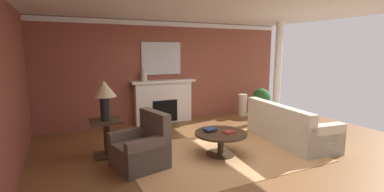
{
  "coord_description": "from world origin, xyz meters",
  "views": [
    {
      "loc": [
        -2.73,
        -4.43,
        2.0
      ],
      "look_at": [
        -0.11,
        1.0,
        1.0
      ],
      "focal_mm": 25.82,
      "sensor_mm": 36.0,
      "label": 1
    }
  ],
  "objects_px": {
    "fireplace": "(164,103)",
    "mantel_mirror": "(161,58)",
    "coffee_table": "(221,138)",
    "potted_plant": "(261,99)",
    "side_table": "(107,136)",
    "vase_tall_corner": "(243,105)",
    "vase_mantel_left": "(144,76)",
    "table_lamp": "(104,93)",
    "sofa": "(288,128)",
    "armchair_near_window": "(141,150)"
  },
  "relations": [
    {
      "from": "side_table",
      "to": "vase_tall_corner",
      "type": "xyz_separation_m",
      "value": [
        4.29,
        1.57,
        -0.06
      ]
    },
    {
      "from": "coffee_table",
      "to": "armchair_near_window",
      "type": "bearing_deg",
      "value": 175.37
    },
    {
      "from": "fireplace",
      "to": "mantel_mirror",
      "type": "height_order",
      "value": "mantel_mirror"
    },
    {
      "from": "mantel_mirror",
      "to": "sofa",
      "type": "height_order",
      "value": "mantel_mirror"
    },
    {
      "from": "vase_tall_corner",
      "to": "coffee_table",
      "type": "bearing_deg",
      "value": -132.95
    },
    {
      "from": "potted_plant",
      "to": "armchair_near_window",
      "type": "bearing_deg",
      "value": -153.43
    },
    {
      "from": "vase_tall_corner",
      "to": "potted_plant",
      "type": "height_order",
      "value": "potted_plant"
    },
    {
      "from": "potted_plant",
      "to": "table_lamp",
      "type": "bearing_deg",
      "value": -163.7
    },
    {
      "from": "vase_mantel_left",
      "to": "potted_plant",
      "type": "height_order",
      "value": "vase_mantel_left"
    },
    {
      "from": "mantel_mirror",
      "to": "table_lamp",
      "type": "distance_m",
      "value": 2.76
    },
    {
      "from": "armchair_near_window",
      "to": "sofa",
      "type": "bearing_deg",
      "value": -1.41
    },
    {
      "from": "coffee_table",
      "to": "side_table",
      "type": "xyz_separation_m",
      "value": [
        -1.98,
        0.91,
        0.06
      ]
    },
    {
      "from": "mantel_mirror",
      "to": "coffee_table",
      "type": "bearing_deg",
      "value": -87.0
    },
    {
      "from": "potted_plant",
      "to": "sofa",
      "type": "bearing_deg",
      "value": -116.4
    },
    {
      "from": "sofa",
      "to": "potted_plant",
      "type": "distance_m",
      "value": 2.57
    },
    {
      "from": "sofa",
      "to": "potted_plant",
      "type": "height_order",
      "value": "sofa"
    },
    {
      "from": "side_table",
      "to": "mantel_mirror",
      "type": "bearing_deg",
      "value": 47.47
    },
    {
      "from": "vase_mantel_left",
      "to": "potted_plant",
      "type": "bearing_deg",
      "value": -6.2
    },
    {
      "from": "armchair_near_window",
      "to": "table_lamp",
      "type": "distance_m",
      "value": 1.29
    },
    {
      "from": "vase_tall_corner",
      "to": "vase_mantel_left",
      "type": "relative_size",
      "value": 2.49
    },
    {
      "from": "sofa",
      "to": "vase_tall_corner",
      "type": "bearing_deg",
      "value": 77.51
    },
    {
      "from": "fireplace",
      "to": "sofa",
      "type": "bearing_deg",
      "value": -54.94
    },
    {
      "from": "coffee_table",
      "to": "potted_plant",
      "type": "xyz_separation_m",
      "value": [
        2.91,
        2.34,
        0.16
      ]
    },
    {
      "from": "fireplace",
      "to": "potted_plant",
      "type": "xyz_separation_m",
      "value": [
        3.06,
        -0.44,
        -0.07
      ]
    },
    {
      "from": "coffee_table",
      "to": "vase_mantel_left",
      "type": "xyz_separation_m",
      "value": [
        -0.7,
        2.73,
        0.99
      ]
    },
    {
      "from": "table_lamp",
      "to": "potted_plant",
      "type": "distance_m",
      "value": 5.15
    },
    {
      "from": "armchair_near_window",
      "to": "side_table",
      "type": "relative_size",
      "value": 1.37
    },
    {
      "from": "mantel_mirror",
      "to": "vase_tall_corner",
      "type": "xyz_separation_m",
      "value": [
        2.46,
        -0.42,
        -1.45
      ]
    },
    {
      "from": "side_table",
      "to": "potted_plant",
      "type": "relative_size",
      "value": 0.84
    },
    {
      "from": "side_table",
      "to": "table_lamp",
      "type": "relative_size",
      "value": 0.93
    },
    {
      "from": "mantel_mirror",
      "to": "table_lamp",
      "type": "relative_size",
      "value": 1.49
    },
    {
      "from": "armchair_near_window",
      "to": "vase_mantel_left",
      "type": "height_order",
      "value": "vase_mantel_left"
    },
    {
      "from": "armchair_near_window",
      "to": "vase_mantel_left",
      "type": "distance_m",
      "value": 2.92
    },
    {
      "from": "table_lamp",
      "to": "vase_mantel_left",
      "type": "height_order",
      "value": "vase_mantel_left"
    },
    {
      "from": "fireplace",
      "to": "vase_tall_corner",
      "type": "xyz_separation_m",
      "value": [
        2.46,
        -0.3,
        -0.23
      ]
    },
    {
      "from": "coffee_table",
      "to": "fireplace",
      "type": "bearing_deg",
      "value": 93.13
    },
    {
      "from": "sofa",
      "to": "armchair_near_window",
      "type": "distance_m",
      "value": 3.29
    },
    {
      "from": "potted_plant",
      "to": "vase_mantel_left",
      "type": "bearing_deg",
      "value": 173.8
    },
    {
      "from": "table_lamp",
      "to": "side_table",
      "type": "bearing_deg",
      "value": 0.0
    },
    {
      "from": "side_table",
      "to": "table_lamp",
      "type": "xyz_separation_m",
      "value": [
        0.0,
        0.0,
        0.82
      ]
    },
    {
      "from": "armchair_near_window",
      "to": "coffee_table",
      "type": "xyz_separation_m",
      "value": [
        1.52,
        -0.12,
        0.03
      ]
    },
    {
      "from": "fireplace",
      "to": "mantel_mirror",
      "type": "xyz_separation_m",
      "value": [
        0.0,
        0.12,
        1.22
      ]
    },
    {
      "from": "vase_mantel_left",
      "to": "side_table",
      "type": "bearing_deg",
      "value": -125.03
    },
    {
      "from": "table_lamp",
      "to": "fireplace",
      "type": "bearing_deg",
      "value": 45.68
    },
    {
      "from": "coffee_table",
      "to": "vase_mantel_left",
      "type": "height_order",
      "value": "vase_mantel_left"
    },
    {
      "from": "side_table",
      "to": "coffee_table",
      "type": "bearing_deg",
      "value": -24.69
    },
    {
      "from": "vase_tall_corner",
      "to": "fireplace",
      "type": "bearing_deg",
      "value": 173.07
    },
    {
      "from": "coffee_table",
      "to": "sofa",
      "type": "bearing_deg",
      "value": 1.36
    },
    {
      "from": "mantel_mirror",
      "to": "potted_plant",
      "type": "height_order",
      "value": "mantel_mirror"
    },
    {
      "from": "mantel_mirror",
      "to": "vase_tall_corner",
      "type": "bearing_deg",
      "value": -9.68
    }
  ]
}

